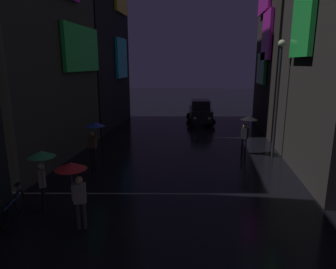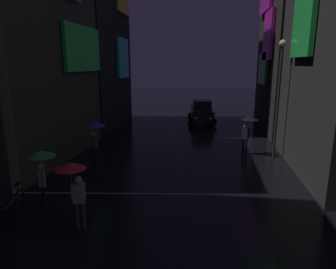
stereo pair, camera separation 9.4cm
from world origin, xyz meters
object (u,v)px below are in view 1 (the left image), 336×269
object	(u,v)px
pedestrian_near_crossing_red	(74,177)
pedestrian_midstreet_centre_green	(42,164)
pedestrian_midstreet_left_blue	(94,131)
streetlamp_right_far	(278,87)
bicycle_parked_at_storefront	(12,207)
pedestrian_foreground_left_black	(247,124)
car_distant	(200,112)

from	to	relation	value
pedestrian_near_crossing_red	pedestrian_midstreet_centre_green	distance (m)	1.83
pedestrian_midstreet_left_blue	pedestrian_midstreet_centre_green	xyz separation A→B (m)	(0.04, -4.79, 0.00)
pedestrian_midstreet_left_blue	pedestrian_near_crossing_red	distance (m)	5.98
streetlamp_right_far	bicycle_parked_at_storefront	bearing A→B (deg)	-141.07
pedestrian_foreground_left_black	bicycle_parked_at_storefront	bearing A→B (deg)	-135.52
pedestrian_midstreet_left_blue	pedestrian_near_crossing_red	bearing A→B (deg)	-74.61
pedestrian_midstreet_left_blue	bicycle_parked_at_storefront	xyz separation A→B (m)	(-0.75, -5.37, -1.28)
pedestrian_foreground_left_black	pedestrian_midstreet_left_blue	bearing A→B (deg)	-159.93
pedestrian_midstreet_left_blue	car_distant	bearing A→B (deg)	66.95
pedestrian_midstreet_centre_green	car_distant	world-z (taller)	pedestrian_midstreet_centre_green
bicycle_parked_at_storefront	pedestrian_foreground_left_black	bearing A→B (deg)	44.48
pedestrian_near_crossing_red	bicycle_parked_at_storefront	xyz separation A→B (m)	(-2.34, 0.40, -1.28)
pedestrian_foreground_left_black	pedestrian_near_crossing_red	size ratio (longest dim) A/B	1.00
pedestrian_foreground_left_black	pedestrian_midstreet_centre_green	size ratio (longest dim) A/B	1.00
pedestrian_midstreet_centre_green	streetlamp_right_far	xyz separation A→B (m)	(8.81, 7.17, 2.03)
pedestrian_midstreet_left_blue	car_distant	distance (m)	12.29
pedestrian_foreground_left_black	pedestrian_near_crossing_red	distance (m)	10.37
pedestrian_midstreet_left_blue	bicycle_parked_at_storefront	world-z (taller)	pedestrian_midstreet_left_blue
car_distant	streetlamp_right_far	distance (m)	10.16
pedestrian_midstreet_left_blue	pedestrian_foreground_left_black	xyz separation A→B (m)	(7.51, 2.74, 0.00)
pedestrian_foreground_left_black	streetlamp_right_far	size ratio (longest dim) A/B	0.36
pedestrian_foreground_left_black	pedestrian_near_crossing_red	world-z (taller)	same
pedestrian_near_crossing_red	pedestrian_midstreet_centre_green	xyz separation A→B (m)	(-1.55, 0.98, 0.00)
car_distant	pedestrian_near_crossing_red	bearing A→B (deg)	-100.67
pedestrian_midstreet_centre_green	car_distant	bearing A→B (deg)	73.50
pedestrian_midstreet_centre_green	bicycle_parked_at_storefront	xyz separation A→B (m)	(-0.79, -0.59, -1.28)
pedestrian_midstreet_left_blue	car_distant	world-z (taller)	pedestrian_midstreet_left_blue
pedestrian_foreground_left_black	pedestrian_midstreet_centre_green	xyz separation A→B (m)	(-7.47, -7.53, 0.00)
pedestrian_midstreet_centre_green	car_distant	distance (m)	16.78
pedestrian_foreground_left_black	pedestrian_near_crossing_red	xyz separation A→B (m)	(-5.92, -8.51, 0.00)
bicycle_parked_at_storefront	car_distant	world-z (taller)	car_distant
car_distant	streetlamp_right_far	bearing A→B (deg)	-65.54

